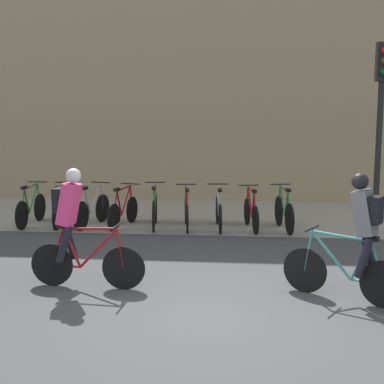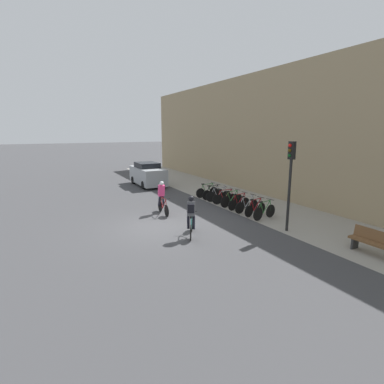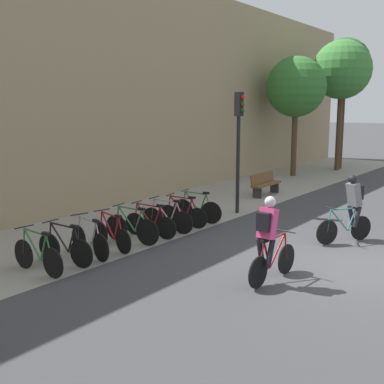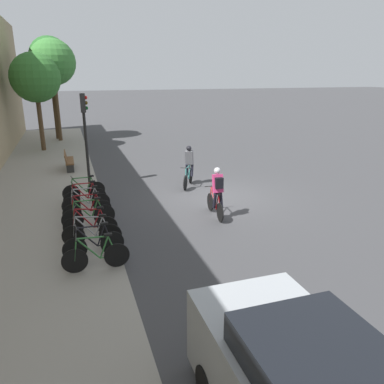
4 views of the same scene
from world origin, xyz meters
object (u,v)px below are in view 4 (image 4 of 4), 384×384
at_px(cyclist_pink, 217,191).
at_px(parked_bike_1, 94,244).
at_px(parked_bike_3, 90,224).
at_px(parked_bike_5, 88,209).
at_px(parked_bike_6, 86,202).
at_px(traffic_light_pole, 85,124).
at_px(cyclist_grey, 189,164).
at_px(parked_bike_8, 84,190).
at_px(parked_bike_2, 92,233).
at_px(bench, 68,160).
at_px(parked_bike_4, 89,215).
at_px(parked_bike_7, 85,196).
at_px(parked_bike_0, 96,256).

height_order(cyclist_pink, parked_bike_1, cyclist_pink).
xyz_separation_m(parked_bike_3, parked_bike_5, (1.43, -0.00, 0.00)).
height_order(parked_bike_6, traffic_light_pole, traffic_light_pole).
xyz_separation_m(cyclist_pink, traffic_light_pole, (5.20, 3.85, 1.76)).
distance_m(cyclist_grey, traffic_light_pole, 4.66).
height_order(parked_bike_8, traffic_light_pole, traffic_light_pole).
distance_m(parked_bike_2, bench, 9.58).
relative_size(parked_bike_4, parked_bike_5, 1.03).
distance_m(parked_bike_1, parked_bike_5, 2.85).
distance_m(parked_bike_7, parked_bike_8, 0.71).
distance_m(parked_bike_6, parked_bike_7, 0.71).
distance_m(parked_bike_2, traffic_light_pole, 6.55).
distance_m(parked_bike_0, parked_bike_4, 2.85).
bearing_deg(parked_bike_1, traffic_light_pole, -2.65).
distance_m(parked_bike_3, parked_bike_5, 1.43).
bearing_deg(parked_bike_6, parked_bike_3, -180.00).
bearing_deg(parked_bike_8, bench, 5.39).
bearing_deg(traffic_light_pole, bench, 13.36).
distance_m(parked_bike_4, bench, 8.16).
height_order(parked_bike_0, parked_bike_6, same).
xyz_separation_m(parked_bike_0, parked_bike_6, (4.27, -0.00, 0.00)).
xyz_separation_m(parked_bike_4, bench, (8.14, 0.50, 0.07)).
bearing_deg(traffic_light_pole, parked_bike_7, 172.96).
bearing_deg(parked_bike_0, parked_bike_2, 0.01).
distance_m(parked_bike_0, parked_bike_6, 4.27).
xyz_separation_m(parked_bike_0, parked_bike_8, (5.69, 0.00, 0.01)).
bearing_deg(parked_bike_4, parked_bike_2, -179.97).
relative_size(cyclist_pink, cyclist_grey, 1.00).
bearing_deg(traffic_light_pole, parked_bike_2, 177.04).
height_order(parked_bike_3, bench, parked_bike_3).
height_order(parked_bike_2, traffic_light_pole, traffic_light_pole).
height_order(cyclist_grey, parked_bike_2, cyclist_grey).
relative_size(parked_bike_5, parked_bike_6, 0.97).
bearing_deg(traffic_light_pole, parked_bike_8, 170.27).
relative_size(parked_bike_2, parked_bike_4, 0.99).
bearing_deg(parked_bike_2, parked_bike_6, -0.01).
relative_size(parked_bike_0, parked_bike_3, 1.04).
bearing_deg(cyclist_grey, traffic_light_pole, 73.55).
xyz_separation_m(parked_bike_1, parked_bike_4, (2.14, 0.00, 0.01)).
relative_size(parked_bike_1, parked_bike_6, 0.97).
bearing_deg(parked_bike_3, parked_bike_8, 0.03).
bearing_deg(cyclist_pink, traffic_light_pole, 36.52).
height_order(parked_bike_2, parked_bike_8, parked_bike_8).
bearing_deg(bench, parked_bike_6, -175.73).
distance_m(parked_bike_1, traffic_light_pole, 7.22).
bearing_deg(parked_bike_1, parked_bike_8, 0.01).
relative_size(cyclist_pink, parked_bike_5, 1.09).
xyz_separation_m(parked_bike_5, parked_bike_6, (0.71, 0.00, 0.01)).
xyz_separation_m(cyclist_grey, parked_bike_2, (-4.90, 4.46, -0.55)).
relative_size(cyclist_grey, parked_bike_3, 1.11).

